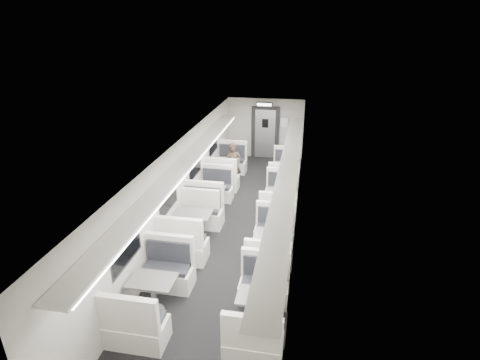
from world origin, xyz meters
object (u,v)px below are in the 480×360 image
at_px(booth_left_b, 210,199).
at_px(booth_right_c, 271,246).
at_px(booth_right_d, 259,311).
at_px(exit_sign, 264,104).
at_px(booth_right_b, 280,202).
at_px(booth_right_a, 285,173).
at_px(vestibule_door, 265,133).
at_px(booth_left_a, 227,170).
at_px(booth_left_c, 193,227).
at_px(booth_left_d, 154,295).
at_px(passenger, 233,165).

bearing_deg(booth_left_b, booth_right_c, -47.37).
height_order(booth_right_d, exit_sign, exit_sign).
bearing_deg(booth_right_b, exit_sign, 103.08).
relative_size(booth_left_b, booth_right_a, 1.04).
bearing_deg(booth_right_a, vestibule_door, 111.63).
xyz_separation_m(booth_left_a, exit_sign, (1.00, 2.13, 1.89)).
distance_m(booth_left_a, booth_right_b, 2.95).
distance_m(booth_right_a, booth_right_c, 4.62).
bearing_deg(booth_left_c, booth_right_a, 64.31).
xyz_separation_m(booth_right_b, vestibule_door, (-1.00, 4.79, 0.69)).
relative_size(booth_right_a, vestibule_door, 0.93).
bearing_deg(vestibule_door, booth_left_b, -101.38).
xyz_separation_m(booth_left_d, booth_right_d, (2.00, -0.03, -0.03)).
height_order(booth_right_a, vestibule_door, vestibule_door).
relative_size(booth_left_c, exit_sign, 3.61).
bearing_deg(booth_right_d, booth_right_a, 90.00).
height_order(booth_left_c, vestibule_door, vestibule_door).
bearing_deg(booth_right_d, booth_right_b, 90.00).
height_order(booth_right_c, vestibule_door, vestibule_door).
height_order(booth_right_c, passenger, passenger).
height_order(booth_left_c, passenger, passenger).
xyz_separation_m(booth_right_c, exit_sign, (-1.00, 6.65, 1.93)).
relative_size(booth_right_b, passenger, 1.33).
bearing_deg(booth_right_b, booth_right_d, -90.00).
bearing_deg(booth_left_c, passenger, 85.17).
bearing_deg(booth_left_a, booth_right_c, -66.12).
height_order(booth_right_b, passenger, passenger).
distance_m(booth_right_d, vestibule_door, 9.35).
height_order(booth_left_b, booth_right_d, booth_left_b).
relative_size(booth_right_c, passenger, 1.31).
relative_size(booth_left_c, booth_left_d, 1.07).
relative_size(booth_right_c, exit_sign, 3.14).
bearing_deg(booth_right_a, exit_sign, 116.18).
relative_size(booth_left_b, booth_right_b, 1.03).
bearing_deg(exit_sign, booth_right_c, -81.45).
height_order(booth_right_d, vestibule_door, vestibule_door).
relative_size(booth_left_a, booth_right_a, 1.10).
xyz_separation_m(booth_left_b, booth_right_c, (2.00, -2.17, -0.02)).
bearing_deg(passenger, booth_right_d, -85.78).
relative_size(booth_left_c, booth_right_c, 1.15).
relative_size(booth_right_a, booth_right_c, 1.00).
bearing_deg(booth_left_a, booth_left_d, -90.00).
xyz_separation_m(booth_right_a, exit_sign, (-1.00, 2.03, 1.93)).
xyz_separation_m(booth_left_b, booth_left_d, (0.00, -4.27, 0.01)).
xyz_separation_m(booth_left_a, booth_right_b, (2.00, -2.17, -0.03)).
xyz_separation_m(booth_left_b, passenger, (0.31, 1.90, 0.38)).
bearing_deg(booth_right_b, booth_right_c, -90.00).
distance_m(booth_left_c, booth_right_d, 3.27).
bearing_deg(booth_right_d, booth_right_c, 90.00).
xyz_separation_m(booth_left_a, booth_right_a, (2.00, 0.10, -0.04)).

